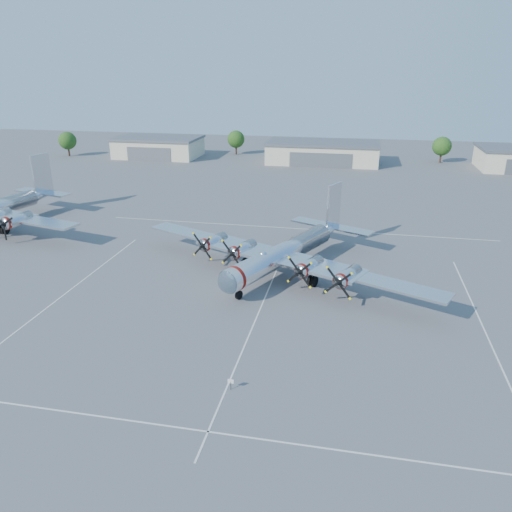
% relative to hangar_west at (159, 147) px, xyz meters
% --- Properties ---
extents(ground, '(260.00, 260.00, 0.00)m').
position_rel_hangar_west_xyz_m(ground, '(45.00, -81.96, -2.71)').
color(ground, '#545457').
rests_on(ground, ground).
extents(parking_lines, '(60.00, 50.08, 0.01)m').
position_rel_hangar_west_xyz_m(parking_lines, '(45.00, -83.71, -2.71)').
color(parking_lines, silver).
rests_on(parking_lines, ground).
extents(hangar_west, '(22.60, 14.60, 5.40)m').
position_rel_hangar_west_xyz_m(hangar_west, '(0.00, 0.00, 0.00)').
color(hangar_west, beige).
rests_on(hangar_west, ground).
extents(hangar_center, '(28.60, 14.60, 5.40)m').
position_rel_hangar_west_xyz_m(hangar_center, '(45.00, -0.00, -0.00)').
color(hangar_center, beige).
rests_on(hangar_center, ground).
extents(tree_far_west, '(4.80, 4.80, 6.64)m').
position_rel_hangar_west_xyz_m(tree_far_west, '(-25.00, -3.96, 1.51)').
color(tree_far_west, '#382619').
rests_on(tree_far_west, ground).
extents(tree_west, '(4.80, 4.80, 6.64)m').
position_rel_hangar_west_xyz_m(tree_west, '(20.00, 8.04, 1.51)').
color(tree_west, '#382619').
rests_on(tree_west, ground).
extents(tree_east, '(4.80, 4.80, 6.64)m').
position_rel_hangar_west_xyz_m(tree_east, '(75.00, 6.04, 1.51)').
color(tree_east, '#382619').
rests_on(tree_east, ground).
extents(main_bomber_b29, '(47.98, 41.77, 8.88)m').
position_rel_hangar_west_xyz_m(main_bomber_b29, '(46.23, -74.52, -2.71)').
color(main_bomber_b29, silver).
rests_on(main_bomber_b29, ground).
extents(info_placard, '(0.49, 0.06, 0.94)m').
position_rel_hangar_west_xyz_m(info_placard, '(45.37, -98.95, -2.05)').
color(info_placard, black).
rests_on(info_placard, ground).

